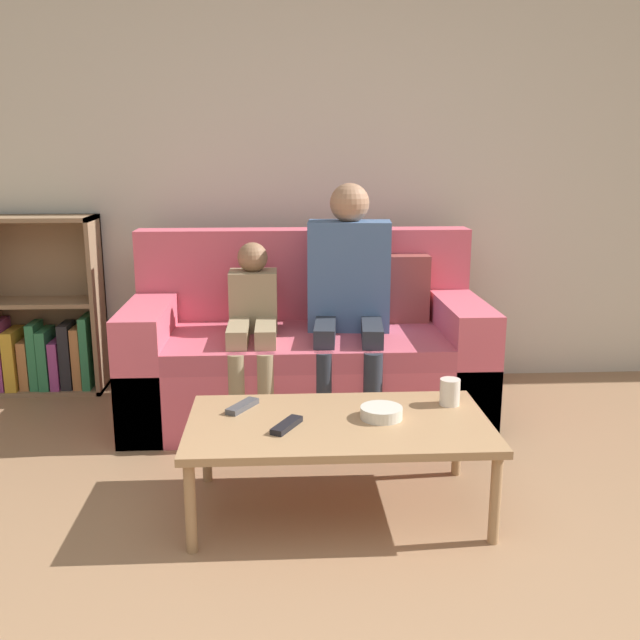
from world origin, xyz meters
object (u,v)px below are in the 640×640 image
person_adult (349,285)px  person_child (253,323)px  tv_remote_1 (242,406)px  couch (308,355)px  bookshelf (47,327)px  snack_bowl (381,413)px  cup_near (450,392)px  tv_remote_0 (287,425)px  coffee_table (339,429)px

person_adult → person_child: 0.52m
person_adult → tv_remote_1: (-0.50, -0.84, -0.32)m
person_child → couch: bearing=27.8°
bookshelf → tv_remote_1: bearing=-49.2°
couch → tv_remote_1: size_ratio=10.61×
snack_bowl → person_adult: bearing=92.1°
bookshelf → person_child: (1.20, -0.60, 0.15)m
cup_near → tv_remote_0: cup_near is taller
person_adult → person_child: bearing=-166.6°
bookshelf → coffee_table: 2.18m
coffee_table → tv_remote_0: bearing=-162.8°
bookshelf → cup_near: bearing=-34.2°
person_adult → cup_near: 0.94m
person_child → cup_near: (0.81, -0.77, -0.11)m
couch → cup_near: 1.06m
coffee_table → tv_remote_1: (-0.37, 0.15, 0.04)m
person_adult → tv_remote_1: size_ratio=7.05×
tv_remote_0 → tv_remote_1: bearing=158.4°
person_child → tv_remote_0: person_child is taller
tv_remote_0 → tv_remote_1: size_ratio=1.01×
coffee_table → cup_near: 0.49m
coffee_table → cup_near: size_ratio=10.71×
person_child → snack_bowl: bearing=-60.0°
coffee_table → cup_near: cup_near is taller
coffee_table → person_adult: 1.06m
coffee_table → person_child: (-0.35, 0.92, 0.19)m
coffee_table → tv_remote_1: 0.40m
person_adult → snack_bowl: bearing=-82.6°
person_adult → snack_bowl: size_ratio=7.46×
tv_remote_0 → coffee_table: bearing=45.9°
person_adult → person_child: (-0.48, -0.07, -0.17)m
couch → tv_remote_0: (-0.12, -1.13, 0.06)m
person_child → tv_remote_1: 0.79m
couch → bookshelf: 1.55m
bookshelf → coffee_table: size_ratio=0.88×
tv_remote_0 → tv_remote_1: same height
couch → tv_remote_1: bearing=-107.7°
couch → person_child: 0.38m
tv_remote_1 → snack_bowl: size_ratio=1.06×
couch → coffee_table: couch is taller
person_adult → tv_remote_1: 1.03m
person_child → cup_near: 1.12m
snack_bowl → tv_remote_0: bearing=-167.6°
couch → coffee_table: size_ratio=1.58×
bookshelf → snack_bowl: size_ratio=6.24×
coffee_table → bookshelf: bearing=135.6°
couch → tv_remote_1: couch is taller
couch → cup_near: size_ratio=16.94×
couch → person_adult: size_ratio=1.50×
bookshelf → person_adult: size_ratio=0.84×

